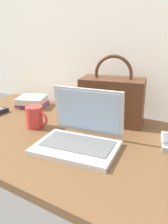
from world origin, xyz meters
The scene contains 6 objects.
desk centered at (0.00, 0.00, 0.01)m, with size 1.60×0.76×0.03m.
laptop centered at (0.04, -0.05, 0.08)m, with size 0.34×0.30×0.22m.
coffee_mug centered at (-0.24, -0.01, 0.08)m, with size 0.12×0.08×0.10m.
remote_control_near centered at (0.34, 0.14, 0.04)m, with size 0.09×0.17×0.02m.
handbag centered at (0.04, 0.24, 0.15)m, with size 0.33×0.23×0.33m.
book_stack centered at (-0.48, 0.22, 0.06)m, with size 0.20×0.20×0.06m.
Camera 1 is at (0.50, -0.76, 0.46)m, focal length 37.62 mm.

